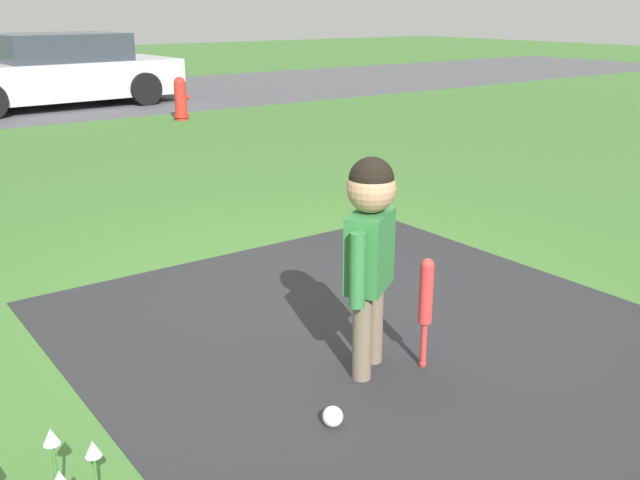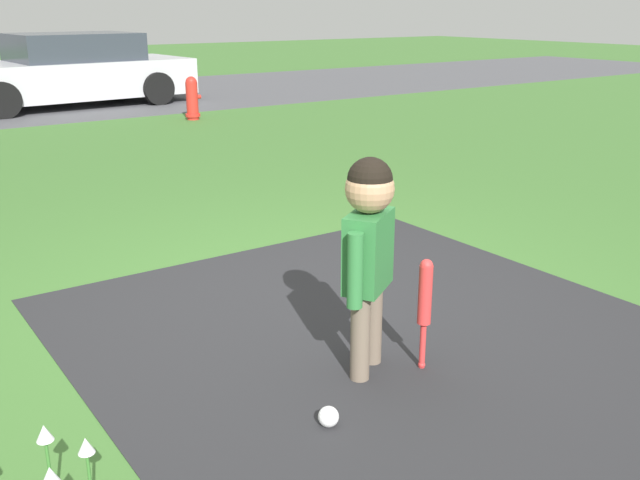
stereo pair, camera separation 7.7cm
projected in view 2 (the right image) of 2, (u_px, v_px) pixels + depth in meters
The scene contains 6 objects.
ground_plane at pixel (295, 301), 4.40m from camera, with size 60.00×60.00×0.00m, color #3D6B2D.
child at pixel (369, 237), 3.34m from camera, with size 0.38×0.30×1.08m.
baseball_bat at pixel (425, 299), 3.46m from camera, with size 0.07×0.07×0.58m.
sports_ball at pixel (328, 417), 3.07m from camera, with size 0.09×0.09×0.09m.
fire_hydrant at pixel (192, 99), 11.34m from camera, with size 0.26×0.24×0.68m.
parked_car at pixel (67, 72), 12.88m from camera, with size 4.53×2.26×1.28m.
Camera 2 is at (-2.19, -3.42, 1.73)m, focal length 40.00 mm.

